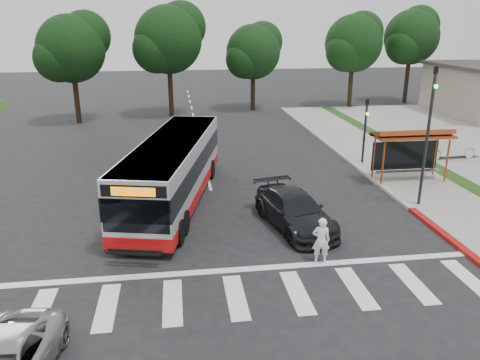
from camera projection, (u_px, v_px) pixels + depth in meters
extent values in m
plane|color=black|center=(220.00, 231.00, 19.56)|extent=(140.00, 140.00, 0.00)
cube|color=gray|center=(387.00, 165.00, 28.48)|extent=(4.00, 40.00, 0.12)
cube|color=#9E9991|center=(356.00, 166.00, 28.21)|extent=(0.30, 40.00, 0.15)
cube|color=maroon|center=(447.00, 237.00, 18.83)|extent=(0.32, 6.00, 0.15)
cube|color=silver|center=(236.00, 297.00, 14.86)|extent=(18.00, 2.60, 0.01)
cylinder|color=#9A4119|center=(383.00, 164.00, 24.45)|extent=(0.10, 0.10, 2.30)
cylinder|color=#9A4119|center=(447.00, 161.00, 24.92)|extent=(0.10, 0.10, 2.30)
cylinder|color=#9A4119|center=(374.00, 157.00, 25.58)|extent=(0.10, 0.10, 2.30)
cylinder|color=#9A4119|center=(435.00, 155.00, 26.05)|extent=(0.10, 0.10, 2.30)
cube|color=#9A4119|center=(413.00, 136.00, 24.83)|extent=(4.20, 1.60, 0.12)
cube|color=#9A4119|center=(413.00, 133.00, 24.83)|extent=(4.20, 1.32, 0.51)
cube|color=black|center=(405.00, 155.00, 25.80)|extent=(3.80, 0.06, 1.60)
cube|color=gray|center=(408.00, 171.00, 25.48)|extent=(3.60, 0.40, 0.08)
cylinder|color=black|center=(427.00, 139.00, 21.18)|extent=(0.14, 0.14, 6.50)
imported|color=black|center=(435.00, 78.00, 20.29)|extent=(0.16, 0.20, 1.00)
sphere|color=#19E533|center=(436.00, 86.00, 20.24)|extent=(0.18, 0.18, 0.18)
cylinder|color=black|center=(365.00, 132.00, 28.14)|extent=(0.14, 0.14, 4.00)
imported|color=black|center=(367.00, 107.00, 27.66)|extent=(0.16, 0.20, 1.00)
sphere|color=#19E533|center=(367.00, 114.00, 27.61)|extent=(0.18, 0.18, 0.18)
cylinder|color=black|center=(350.00, 85.00, 47.18)|extent=(0.44, 0.44, 4.40)
sphere|color=black|center=(354.00, 44.00, 45.90)|extent=(5.60, 5.60, 5.60)
sphere|color=black|center=(362.00, 33.00, 46.51)|extent=(4.20, 4.20, 4.20)
sphere|color=black|center=(346.00, 51.00, 45.34)|extent=(3.92, 3.92, 3.92)
cylinder|color=black|center=(407.00, 80.00, 49.93)|extent=(0.44, 0.44, 4.84)
sphere|color=black|center=(411.00, 37.00, 48.52)|extent=(5.60, 5.60, 5.60)
sphere|color=black|center=(419.00, 26.00, 49.10)|extent=(4.20, 4.20, 4.20)
sphere|color=black|center=(405.00, 45.00, 47.98)|extent=(3.92, 3.92, 3.92)
cylinder|color=black|center=(171.00, 90.00, 42.91)|extent=(0.44, 0.44, 4.84)
sphere|color=black|center=(168.00, 40.00, 41.50)|extent=(6.00, 6.00, 6.00)
sphere|color=black|center=(181.00, 26.00, 42.15)|extent=(4.50, 4.50, 4.50)
sphere|color=black|center=(156.00, 49.00, 40.91)|extent=(4.20, 4.20, 4.20)
cylinder|color=black|center=(253.00, 90.00, 45.98)|extent=(0.44, 0.44, 3.96)
sphere|color=black|center=(253.00, 52.00, 44.82)|extent=(5.20, 5.20, 5.20)
sphere|color=black|center=(262.00, 42.00, 45.40)|extent=(3.90, 3.90, 3.90)
sphere|color=black|center=(245.00, 59.00, 44.30)|extent=(3.64, 3.64, 3.64)
cylinder|color=black|center=(77.00, 97.00, 40.06)|extent=(0.44, 0.44, 4.40)
sphere|color=black|center=(71.00, 49.00, 38.78)|extent=(5.60, 5.60, 5.60)
sphere|color=black|center=(86.00, 36.00, 39.39)|extent=(4.20, 4.20, 4.20)
sphere|color=black|center=(58.00, 58.00, 38.22)|extent=(3.92, 3.92, 3.92)
imported|color=white|center=(321.00, 240.00, 16.74)|extent=(0.71, 0.54, 1.75)
imported|color=black|center=(295.00, 210.00, 19.75)|extent=(3.11, 5.47, 1.49)
imported|color=white|center=(448.00, 146.00, 29.86)|extent=(4.11, 1.63, 1.33)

